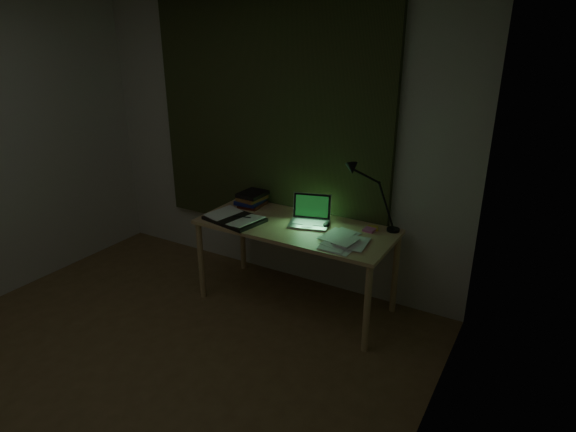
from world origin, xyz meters
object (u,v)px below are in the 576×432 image
Objects in this scene: laptop at (309,212)px; desk_lamp at (396,198)px; desk at (295,265)px; open_textbook at (235,218)px; book_stack at (252,199)px; loose_papers at (341,240)px.

desk_lamp is (0.61, 0.22, 0.15)m from laptop.
desk is at bearing -166.28° from laptop.
book_stack is at bearing 112.20° from open_textbook.
desk is 6.58× the size of book_stack.
book_stack is 0.73× the size of loose_papers.
open_textbook is (-0.56, -0.21, -0.09)m from laptop.
laptop is 0.39m from loose_papers.
desk_lamp is (1.24, 0.08, 0.20)m from book_stack.
book_stack is at bearing 163.18° from loose_papers.
laptop is 0.65× the size of desk_lamp.
book_stack is (-0.54, 0.19, 0.41)m from desk.
laptop reaches higher than book_stack.
desk is 0.97m from desk_lamp.
laptop is (0.09, 0.05, 0.46)m from desk.
desk_lamp is at bearing 21.25° from desk.
desk_lamp is at bearing 54.37° from loose_papers.
book_stack is at bearing 160.34° from desk.
desk_lamp reaches higher than laptop.
loose_papers is at bearing -13.10° from desk.
book_stack is at bearing 150.48° from laptop.
loose_papers is (0.97, -0.29, -0.05)m from book_stack.
desk_lamp reaches higher than book_stack.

